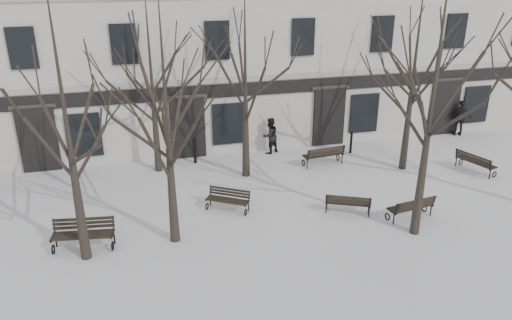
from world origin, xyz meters
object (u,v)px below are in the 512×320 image
object	(u,v)px
bench_1	(348,203)
bench_5	(475,162)
bench_4	(324,155)
tree_0	(62,96)
bench_2	(411,207)
bench_3	(228,199)
bench_0	(83,233)
tree_2	(436,76)
tree_1	(165,99)

from	to	relation	value
bench_1	bench_5	bearing A→B (deg)	-137.60
bench_1	bench_4	size ratio (longest dim) A/B	0.89
tree_0	bench_2	size ratio (longest dim) A/B	4.63
bench_3	bench_5	distance (m)	11.24
tree_0	bench_0	xyz separation A→B (m)	(-0.08, 0.63, -4.72)
bench_0	bench_4	bearing A→B (deg)	32.14
bench_1	bench_5	size ratio (longest dim) A/B	0.92
bench_4	tree_2	bearing A→B (deg)	91.12
tree_0	bench_0	distance (m)	4.76
tree_1	bench_5	size ratio (longest dim) A/B	4.19
bench_1	bench_3	world-z (taller)	bench_1
tree_2	bench_0	bearing A→B (deg)	170.61
tree_1	bench_1	size ratio (longest dim) A/B	4.56
bench_1	bench_0	bearing A→B (deg)	25.07
bench_4	bench_1	bearing A→B (deg)	73.17
bench_2	bench_4	distance (m)	5.61
tree_0	bench_1	distance (m)	10.41
tree_2	bench_1	bearing A→B (deg)	132.59
bench_0	bench_2	world-z (taller)	bench_0
bench_3	bench_4	xyz separation A→B (m)	(5.06, 3.17, 0.07)
bench_4	bench_5	bearing A→B (deg)	152.57
bench_1	bench_3	distance (m)	4.44
bench_0	bench_4	world-z (taller)	bench_0
tree_1	bench_5	distance (m)	14.29
bench_2	bench_3	size ratio (longest dim) A/B	1.09
tree_0	bench_0	bearing A→B (deg)	97.08
bench_2	bench_5	size ratio (longest dim) A/B	0.97
tree_1	bench_2	xyz separation A→B (m)	(8.43, -0.62, -4.41)
bench_1	bench_5	world-z (taller)	bench_5
bench_5	bench_0	bearing A→B (deg)	79.16
bench_4	tree_1	bearing A→B (deg)	27.54
bench_1	bench_2	distance (m)	2.25
tree_1	tree_2	distance (m)	8.23
bench_3	bench_4	bearing A→B (deg)	64.26
tree_0	tree_1	size ratio (longest dim) A/B	1.08
bench_3	tree_1	bearing A→B (deg)	-109.65
bench_3	bench_5	world-z (taller)	bench_5
bench_0	bench_5	distance (m)	16.43
bench_2	bench_3	bearing A→B (deg)	-28.70
bench_0	tree_1	bearing A→B (deg)	2.43
tree_2	bench_0	size ratio (longest dim) A/B	4.31
tree_2	bench_3	distance (m)	8.41
bench_0	bench_5	size ratio (longest dim) A/B	1.09
bench_4	bench_5	size ratio (longest dim) A/B	1.04
tree_1	bench_3	distance (m)	5.22
tree_1	bench_0	bearing A→B (deg)	174.65
tree_2	bench_0	world-z (taller)	tree_2
tree_1	tree_2	world-z (taller)	tree_2
tree_2	bench_4	size ratio (longest dim) A/B	4.54
tree_1	bench_2	size ratio (longest dim) A/B	4.30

